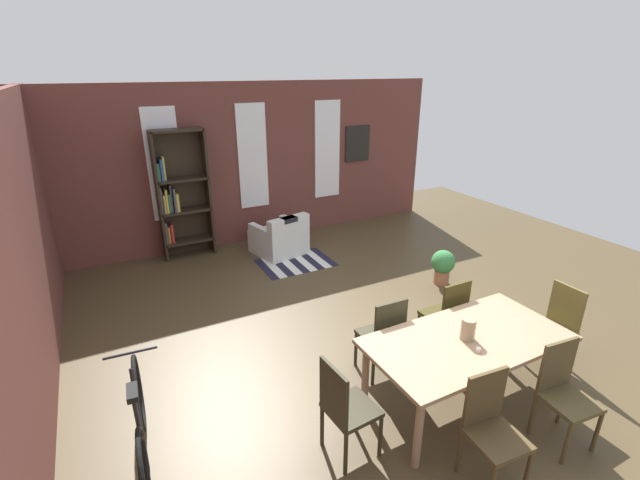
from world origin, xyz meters
name	(u,v)px	position (x,y,z in m)	size (l,w,h in m)	color
ground_plane	(400,372)	(0.00, 0.00, 0.00)	(11.94, 11.94, 0.00)	#4C3D26
back_wall_brick	(252,164)	(0.00, 4.65, 1.46)	(7.68, 0.12, 2.92)	brown
window_pane_0	(164,165)	(-1.56, 4.58, 1.60)	(0.55, 0.02, 1.90)	white
window_pane_1	(253,157)	(0.00, 4.58, 1.60)	(0.55, 0.02, 1.90)	white
window_pane_2	(327,150)	(1.56, 4.58, 1.60)	(0.55, 0.02, 1.90)	white
dining_table	(467,345)	(0.24, -0.65, 0.68)	(1.95, 0.99, 0.76)	#9A795B
vase_on_table	(468,329)	(0.22, -0.65, 0.86)	(0.14, 0.14, 0.21)	#998466
tealight_candle_0	(478,350)	(0.16, -0.85, 0.78)	(0.04, 0.04, 0.04)	silver
dining_chair_head_right	(556,324)	(1.59, -0.65, 0.51)	(0.40, 0.40, 0.95)	brown
dining_chair_far_left	(384,334)	(-0.20, 0.08, 0.51)	(0.41, 0.41, 0.95)	#2F2C1B
dining_chair_near_right	(564,391)	(0.69, -1.37, 0.51)	(0.44, 0.44, 0.95)	#4C3F23
dining_chair_near_left	(491,426)	(-0.19, -1.37, 0.51)	(0.43, 0.43, 0.95)	#48381F
dining_chair_head_left	(345,407)	(-1.11, -0.65, 0.51)	(0.43, 0.43, 0.95)	#2E2A1A
dining_chair_far_right	(447,314)	(0.68, 0.08, 0.51)	(0.40, 0.40, 0.95)	#362F12
bookshelf_tall	(179,195)	(-1.40, 4.40, 1.11)	(0.87, 0.32, 2.21)	#2D2319
armchair_white	(280,239)	(0.12, 3.70, 0.28)	(0.96, 0.96, 0.75)	silver
bicycle_second	(141,428)	(-2.64, 0.08, 0.35)	(0.44, 1.67, 0.90)	black
potted_plant_by_shelf	(443,265)	(1.88, 1.44, 0.31)	(0.36, 0.36, 0.54)	#9E6042
striped_rug	(296,263)	(0.19, 3.18, 0.00)	(1.23, 0.88, 0.01)	#1E1E33
framed_picture	(357,144)	(2.26, 4.58, 1.68)	(0.56, 0.03, 0.72)	black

